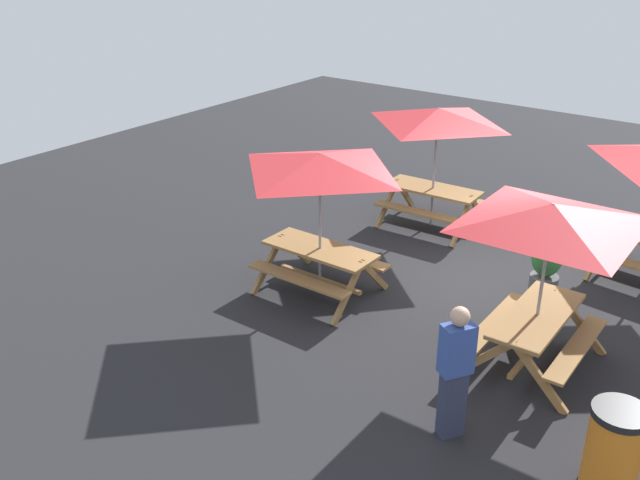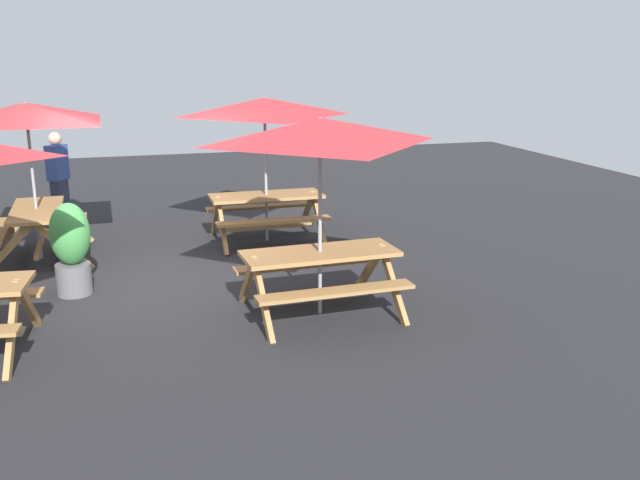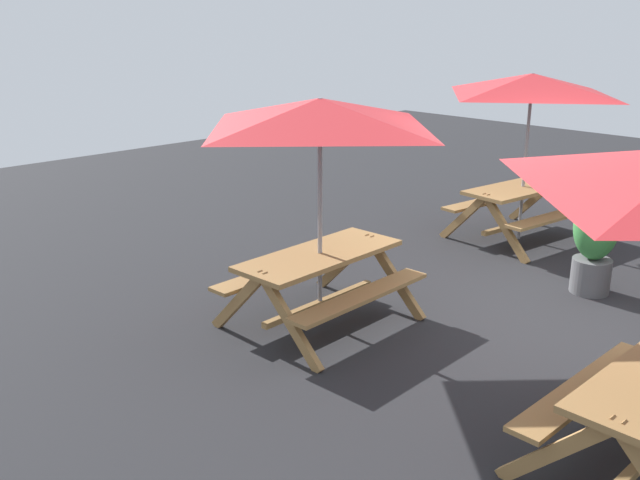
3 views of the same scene
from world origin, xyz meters
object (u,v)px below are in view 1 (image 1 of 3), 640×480
at_px(picnic_table_0, 550,227).
at_px(person_standing, 455,369).
at_px(picnic_table_2, 320,173).
at_px(picnic_table_1, 437,125).
at_px(potted_plant_0, 546,263).
at_px(trash_bin_orange, 614,449).

bearing_deg(picnic_table_0, person_standing, 172.76).
relative_size(picnic_table_0, picnic_table_2, 1.21).
relative_size(picnic_table_2, person_standing, 1.40).
distance_m(picnic_table_0, picnic_table_1, 4.75).
height_order(picnic_table_0, person_standing, picnic_table_0).
distance_m(picnic_table_0, potted_plant_0, 2.34).
xyz_separation_m(picnic_table_0, picnic_table_1, (-3.35, 3.37, 0.00)).
distance_m(picnic_table_2, potted_plant_0, 3.73).
distance_m(picnic_table_1, picnic_table_2, 3.44).
height_order(picnic_table_0, trash_bin_orange, picnic_table_0).
bearing_deg(person_standing, trash_bin_orange, 129.61).
height_order(picnic_table_1, picnic_table_2, same).
bearing_deg(picnic_table_0, picnic_table_2, 90.33).
relative_size(picnic_table_1, picnic_table_2, 1.00).
relative_size(picnic_table_2, trash_bin_orange, 2.38).
height_order(picnic_table_0, picnic_table_2, same).
bearing_deg(picnic_table_1, picnic_table_2, -94.24).
bearing_deg(potted_plant_0, trash_bin_orange, -59.81).
bearing_deg(picnic_table_2, picnic_table_0, 1.24).
relative_size(trash_bin_orange, potted_plant_0, 0.82).
bearing_deg(person_standing, picnic_table_0, -154.51).
relative_size(picnic_table_1, trash_bin_orange, 2.38).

